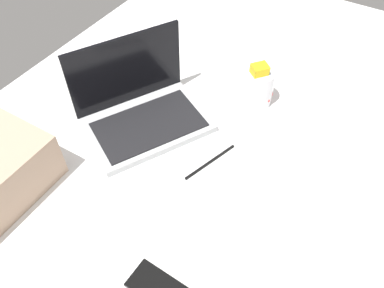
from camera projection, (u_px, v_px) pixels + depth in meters
The scene contains 4 objects.
bed_mattress at pixel (228, 156), 115.33cm from camera, with size 180.00×140.00×18.00cm, color white.
laptop at pixel (141, 109), 109.24cm from camera, with size 40.02×36.13×23.00cm.
snack_cup at pixel (258, 85), 113.71cm from camera, with size 9.30×9.50×13.89cm.
charger_cable at pixel (209, 161), 102.04cm from camera, with size 17.00×0.60×0.60cm, color black.
Camera 1 is at (-68.68, -28.97, 97.72)cm, focal length 36.51 mm.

